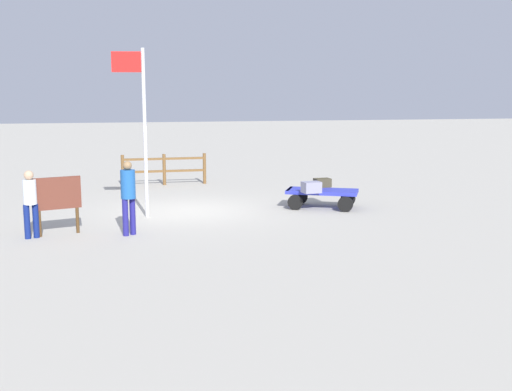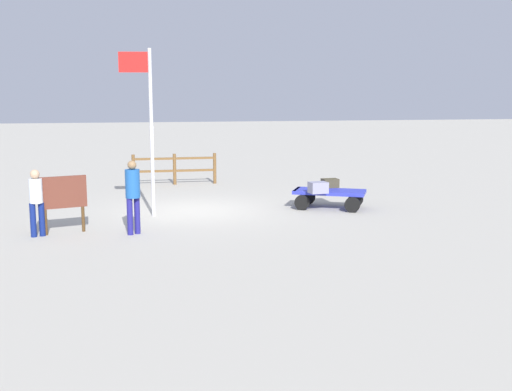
# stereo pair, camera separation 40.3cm
# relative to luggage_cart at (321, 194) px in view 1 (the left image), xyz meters

# --- Properties ---
(ground_plane) EXTENTS (120.00, 120.00, 0.00)m
(ground_plane) POSITION_rel_luggage_cart_xyz_m (3.96, -0.43, -0.41)
(ground_plane) COLOR #AFAA9D
(luggage_cart) EXTENTS (2.29, 1.84, 0.54)m
(luggage_cart) POSITION_rel_luggage_cart_xyz_m (0.00, 0.00, 0.00)
(luggage_cart) COLOR #2D36BD
(luggage_cart) RESTS_ON ground
(suitcase_tan) EXTENTS (0.55, 0.44, 0.32)m
(suitcase_tan) POSITION_rel_luggage_cart_xyz_m (0.48, 0.47, 0.30)
(suitcase_tan) COLOR gray
(suitcase_tan) RESTS_ON luggage_cart
(suitcase_grey) EXTENTS (0.50, 0.37, 0.27)m
(suitcase_grey) POSITION_rel_luggage_cart_xyz_m (-0.20, -0.50, 0.27)
(suitcase_grey) COLOR #423C28
(suitcase_grey) RESTS_ON luggage_cart
(worker_lead) EXTENTS (0.48, 0.48, 1.79)m
(worker_lead) POSITION_rel_luggage_cart_xyz_m (5.71, 2.36, 0.64)
(worker_lead) COLOR navy
(worker_lead) RESTS_ON ground
(worker_trailing) EXTENTS (0.39, 0.39, 1.60)m
(worker_trailing) POSITION_rel_luggage_cart_xyz_m (7.94, 2.14, 0.50)
(worker_trailing) COLOR navy
(worker_trailing) RESTS_ON ground
(flagpole) EXTENTS (0.87, 0.15, 4.56)m
(flagpole) POSITION_rel_luggage_cart_xyz_m (5.24, 0.19, 2.28)
(flagpole) COLOR silver
(flagpole) RESTS_ON ground
(signboard) EXTENTS (1.08, 0.36, 1.40)m
(signboard) POSITION_rel_luggage_cart_xyz_m (7.35, 1.91, 0.51)
(signboard) COLOR #4C3319
(signboard) RESTS_ON ground
(wooden_fence) EXTENTS (3.14, 0.15, 1.16)m
(wooden_fence) POSITION_rel_luggage_cart_xyz_m (4.09, -5.87, 0.25)
(wooden_fence) COLOR brown
(wooden_fence) RESTS_ON ground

